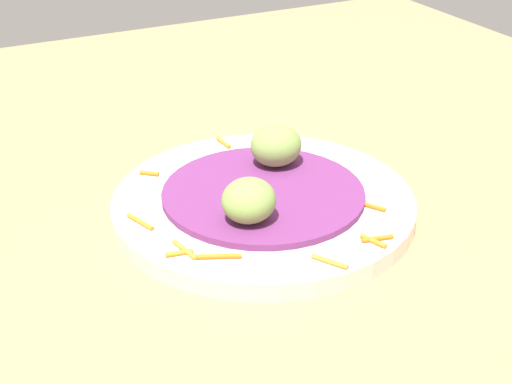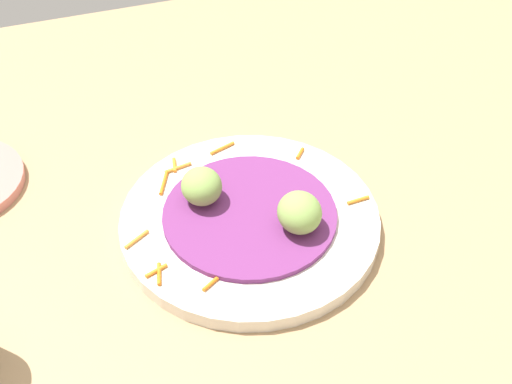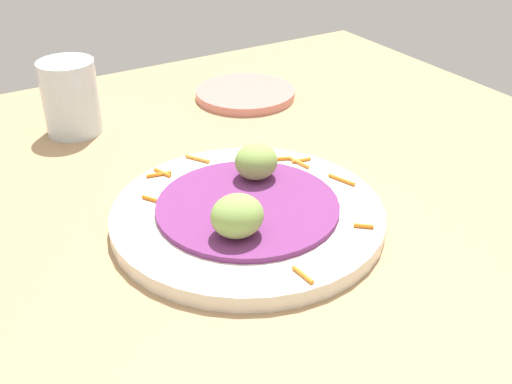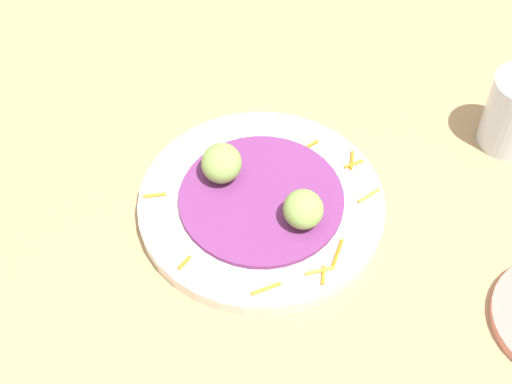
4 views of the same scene
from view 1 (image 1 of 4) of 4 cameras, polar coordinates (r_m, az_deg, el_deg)
name	(u,v)px [view 1 (image 1 of 4)]	position (r cm, az deg, el deg)	size (l,w,h in cm)	color
table_surface	(274,184)	(75.42, 1.39, 0.59)	(110.00, 110.00, 2.00)	tan
main_plate	(263,204)	(68.12, 0.55, -0.94)	(27.48, 27.48, 1.65)	silver
cabbage_bed	(263,193)	(67.57, 0.56, -0.10)	(18.38, 18.38, 0.61)	#702D6B
carrot_garnish	(254,224)	(63.07, -0.18, -2.47)	(20.62, 26.51, 0.40)	orange
guac_scoop_left	(249,200)	(61.86, -0.55, -0.65)	(4.62, 4.32, 3.84)	#84A851
guac_scoop_center	(276,145)	(71.28, 1.54, 3.57)	(4.53, 4.95, 4.02)	#84A851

